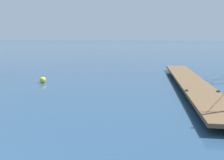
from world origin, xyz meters
TOP-DOWN VIEW (x-y plane):
  - floating_dock at (6.49, 13.88)m, footprint 3.25×16.88m
  - mooring_buoy at (-3.77, 13.12)m, footprint 0.44×0.44m

SIDE VIEW (x-z plane):
  - mooring_buoy at x=-3.77m, z-range -0.03..0.48m
  - floating_dock at x=6.49m, z-range 0.10..0.63m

